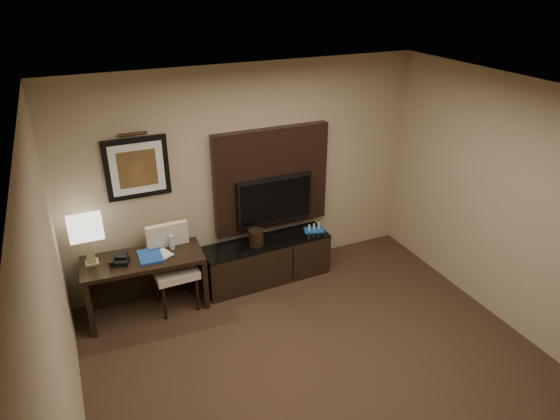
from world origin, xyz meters
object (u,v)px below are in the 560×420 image
credenza (267,260)px  minibar_tray (314,228)px  desk_chair (175,269)px  desk_phone (120,260)px  table_lamp (88,242)px  desk (146,284)px  ice_bucket (256,238)px  tv (275,200)px  water_bottle (172,242)px

credenza → minibar_tray: size_ratio=6.45×
desk_chair → minibar_tray: bearing=1.5°
credenza → minibar_tray: 0.75m
desk_phone → table_lamp: bearing=174.0°
desk → ice_bucket: 1.41m
desk → table_lamp: bearing=171.1°
tv → desk_chair: 1.50m
desk → water_bottle: 0.57m
desk_phone → minibar_tray: desk_phone is taller
desk_phone → water_bottle: water_bottle is taller
minibar_tray → desk_chair: bearing=-177.1°
desk_phone → credenza: bearing=20.0°
credenza → desk_phone: (-1.76, -0.05, 0.48)m
minibar_tray → desk: bearing=-178.9°
ice_bucket → desk_phone: bearing=-179.3°
credenza → desk_phone: size_ratio=8.68×
tv → table_lamp: bearing=-177.4°
credenza → ice_bucket: ice_bucket is taller
desk → desk_phone: size_ratio=7.12×
desk_phone → desk: bearing=21.5°
tv → minibar_tray: tv is taller
table_lamp → desk_phone: bearing=-24.4°
credenza → water_bottle: (-1.17, 0.03, 0.52)m
desk_chair → desk_phone: (-0.58, 0.04, 0.26)m
desk_phone → ice_bucket: 1.62m
desk → credenza: desk is taller
table_lamp → minibar_tray: size_ratio=2.09×
desk_phone → water_bottle: (0.60, 0.08, 0.04)m
desk_chair → table_lamp: bearing=167.6°
desk_chair → desk: bearing=169.7°
credenza → ice_bucket: 0.41m
credenza → tv: size_ratio=1.62×
credenza → ice_bucket: size_ratio=7.90×
tv → table_lamp: size_ratio=1.90×
desk → minibar_tray: 2.21m
credenza → desk: bearing=179.9°
credenza → table_lamp: bearing=176.3°
desk_phone → water_bottle: bearing=25.7°
table_lamp → ice_bucket: (1.90, -0.11, -0.32)m
tv → desk_chair: size_ratio=0.99×
ice_bucket → table_lamp: bearing=176.7°
water_bottle → credenza: bearing=-1.3°
water_bottle → ice_bucket: 1.03m
tv → minibar_tray: bearing=-20.1°
tv → desk_phone: 1.99m
credenza → desk_phone: 1.83m
desk → minibar_tray: desk is taller
desk → ice_bucket: bearing=3.8°
tv → desk_phone: tv is taller
credenza → desk_chair: 1.21m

